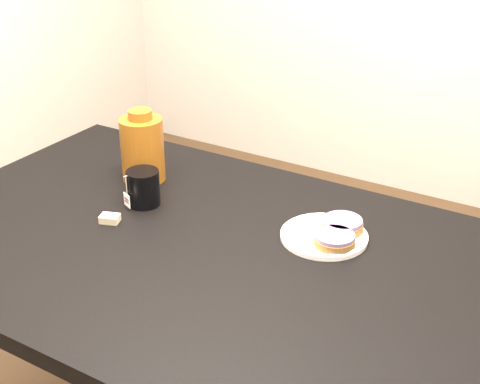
# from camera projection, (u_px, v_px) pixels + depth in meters

# --- Properties ---
(table) EXTENTS (1.40, 0.90, 0.75)m
(table) POSITION_uv_depth(u_px,v_px,m) (197.00, 273.00, 1.55)
(table) COLOR black
(table) RESTS_ON ground_plane
(plate) EXTENTS (0.20, 0.20, 0.01)m
(plate) POSITION_uv_depth(u_px,v_px,m) (324.00, 235.00, 1.52)
(plate) COLOR white
(plate) RESTS_ON table
(bagel_back) EXTENTS (0.13, 0.13, 0.03)m
(bagel_back) POSITION_uv_depth(u_px,v_px,m) (343.00, 225.00, 1.53)
(bagel_back) COLOR brown
(bagel_back) RESTS_ON plate
(bagel_front) EXTENTS (0.11, 0.11, 0.03)m
(bagel_front) POSITION_uv_depth(u_px,v_px,m) (335.00, 240.00, 1.47)
(bagel_front) COLOR brown
(bagel_front) RESTS_ON plate
(mug) EXTENTS (0.13, 0.11, 0.09)m
(mug) POSITION_uv_depth(u_px,v_px,m) (143.00, 187.00, 1.66)
(mug) COLOR black
(mug) RESTS_ON table
(teabag_pouch) EXTENTS (0.05, 0.05, 0.02)m
(teabag_pouch) POSITION_uv_depth(u_px,v_px,m) (110.00, 219.00, 1.59)
(teabag_pouch) COLOR #C6B793
(teabag_pouch) RESTS_ON table
(bagel_package) EXTENTS (0.13, 0.13, 0.20)m
(bagel_package) POSITION_uv_depth(u_px,v_px,m) (142.00, 148.00, 1.77)
(bagel_package) COLOR #63300D
(bagel_package) RESTS_ON table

